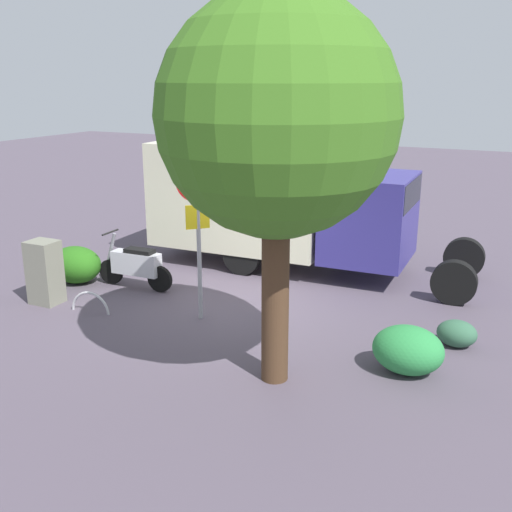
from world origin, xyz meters
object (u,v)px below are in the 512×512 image
(box_truck_near, at_px, (280,200))
(street_tree, at_px, (277,118))
(utility_cabinet, at_px, (45,272))
(bike_rack_hoop, at_px, (91,312))
(stop_sign, at_px, (198,216))
(motorcycle, at_px, (136,265))

(box_truck_near, relative_size, street_tree, 1.39)
(utility_cabinet, relative_size, bike_rack_hoop, 1.51)
(street_tree, bearing_deg, bike_rack_hoop, -10.93)
(bike_rack_hoop, bearing_deg, utility_cabinet, -0.99)
(street_tree, distance_m, utility_cabinet, 6.39)
(stop_sign, bearing_deg, utility_cabinet, 11.87)
(stop_sign, bearing_deg, motorcycle, -21.74)
(motorcycle, distance_m, stop_sign, 2.72)
(box_truck_near, xyz_separation_m, motorcycle, (2.10, 2.84, -1.08))
(box_truck_near, distance_m, motorcycle, 3.70)
(stop_sign, relative_size, utility_cabinet, 2.32)
(box_truck_near, distance_m, street_tree, 6.13)
(box_truck_near, height_order, utility_cabinet, box_truck_near)
(motorcycle, bearing_deg, stop_sign, 155.37)
(motorcycle, xyz_separation_m, stop_sign, (-2.13, 0.85, 1.47))
(street_tree, height_order, utility_cabinet, street_tree)
(motorcycle, distance_m, utility_cabinet, 1.87)
(stop_sign, relative_size, bike_rack_hoop, 3.52)
(utility_cabinet, bearing_deg, street_tree, 171.10)
(street_tree, relative_size, utility_cabinet, 4.31)
(motorcycle, bearing_deg, street_tree, 148.59)
(motorcycle, bearing_deg, utility_cabinet, 51.77)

